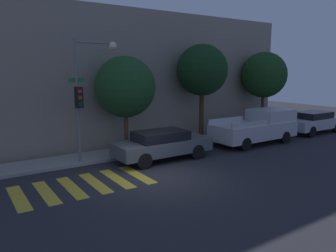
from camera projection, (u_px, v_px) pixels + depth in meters
ground_plane at (159, 177)px, 13.00m from camera, size 60.00×60.00×0.00m
sidewalk at (115, 154)px, 16.39m from camera, size 26.00×1.88×0.14m
building_row at (82, 78)px, 19.33m from camera, size 26.00×6.00×7.50m
crosswalk at (84, 185)px, 12.14m from camera, size 4.92×2.60×0.00m
traffic_light_pole at (87, 85)px, 14.29m from camera, size 2.27×0.56×5.54m
sedan_near_corner at (162, 144)px, 15.42m from camera, size 4.69×1.80×1.40m
pickup_truck at (257, 127)px, 18.97m from camera, size 5.27×2.10×1.91m
sedan_middle at (314, 121)px, 22.04m from camera, size 4.59×1.78×1.45m
tree_near_corner at (125, 87)px, 16.28m from camera, size 3.05×3.05×4.90m
tree_midblock at (202, 70)px, 18.83m from camera, size 2.95×2.95×5.69m
tree_far_end at (264, 75)px, 21.78m from camera, size 3.03×3.03×5.40m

